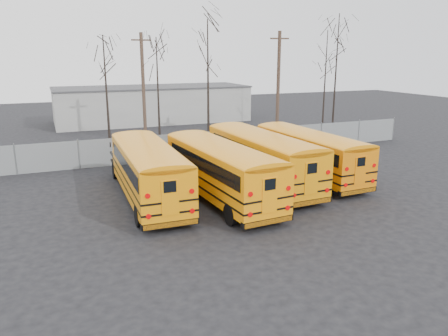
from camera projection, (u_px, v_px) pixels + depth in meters
name	position (u px, v px, depth m)	size (l,w,h in m)	color
ground	(260.00, 208.00, 22.75)	(120.00, 120.00, 0.00)	black
fence	(189.00, 146.00, 33.24)	(40.00, 0.04, 2.00)	gray
distant_building	(152.00, 105.00, 51.61)	(22.00, 8.00, 4.00)	#ADACA8
bus_a	(147.00, 167.00, 23.51)	(2.97, 11.50, 3.20)	black
bus_b	(219.00, 166.00, 23.63)	(3.47, 11.65, 3.22)	black
bus_c	(260.00, 154.00, 26.30)	(3.18, 11.86, 3.29)	black
bus_d	(308.00, 150.00, 27.92)	(2.97, 11.13, 3.09)	black
utility_pole_left	(143.00, 88.00, 38.02)	(1.71, 0.30, 9.57)	#4C382B
utility_pole_right	(278.00, 86.00, 39.06)	(1.73, 0.35, 9.74)	#453227
tree_2	(107.00, 97.00, 33.68)	(0.26, 0.26, 9.17)	black
tree_3	(158.00, 97.00, 34.25)	(0.26, 0.26, 9.05)	black
tree_4	(208.00, 88.00, 34.73)	(0.26, 0.26, 10.38)	black
tree_5	(325.00, 85.00, 40.77)	(0.26, 0.26, 9.91)	black
tree_6	(336.00, 74.00, 43.77)	(0.26, 0.26, 11.62)	black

